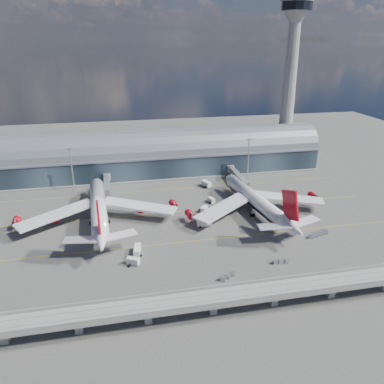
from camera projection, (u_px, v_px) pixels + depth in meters
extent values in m
plane|color=#474744|center=(182.00, 231.00, 165.94)|extent=(500.00, 500.00, 0.00)
cube|color=gold|center=(186.00, 242.00, 156.88)|extent=(200.00, 0.25, 0.01)
cube|color=gold|center=(174.00, 212.00, 184.07)|extent=(200.00, 0.25, 0.01)
cube|color=gold|center=(166.00, 190.00, 211.26)|extent=(200.00, 0.25, 0.01)
cube|color=gold|center=(102.00, 209.00, 186.60)|extent=(0.25, 80.00, 0.01)
cube|color=gold|center=(236.00, 198.00, 199.67)|extent=(0.25, 80.00, 0.01)
cube|color=#1F2A34|center=(159.00, 163.00, 233.99)|extent=(200.00, 28.00, 14.00)
cylinder|color=slate|center=(159.00, 152.00, 231.34)|extent=(200.00, 28.00, 28.00)
cube|color=gray|center=(162.00, 159.00, 218.65)|extent=(200.00, 1.00, 1.20)
cube|color=gray|center=(160.00, 173.00, 236.41)|extent=(200.00, 30.00, 1.20)
cube|color=gray|center=(282.00, 157.00, 255.53)|extent=(18.00, 18.00, 8.00)
cone|color=gray|center=(288.00, 96.00, 239.99)|extent=(10.00, 10.00, 90.00)
cone|color=gray|center=(296.00, 15.00, 222.18)|extent=(16.00, 16.00, 8.00)
cylinder|color=black|center=(297.00, 6.00, 220.28)|extent=(18.00, 18.00, 5.00)
cylinder|color=slate|center=(297.00, 0.00, 219.14)|extent=(19.00, 19.00, 1.50)
cube|color=gray|center=(213.00, 298.00, 114.01)|extent=(220.00, 8.50, 1.20)
cube|color=gray|center=(217.00, 304.00, 109.97)|extent=(220.00, 0.40, 1.20)
cube|color=gray|center=(210.00, 288.00, 117.22)|extent=(220.00, 0.40, 1.20)
cube|color=gray|center=(214.00, 300.00, 112.40)|extent=(220.00, 0.12, 0.12)
cube|color=gray|center=(212.00, 294.00, 115.12)|extent=(220.00, 0.12, 0.12)
cube|color=gray|center=(4.00, 335.00, 103.95)|extent=(2.20, 2.20, 5.00)
cube|color=gray|center=(79.00, 325.00, 107.68)|extent=(2.20, 2.20, 5.00)
cube|color=gray|center=(148.00, 315.00, 111.41)|extent=(2.20, 2.20, 5.00)
cube|color=gray|center=(213.00, 306.00, 115.15)|extent=(2.20, 2.20, 5.00)
cube|color=gray|center=(274.00, 298.00, 118.88)|extent=(2.20, 2.20, 5.00)
cube|color=gray|center=(331.00, 290.00, 122.61)|extent=(2.20, 2.20, 5.00)
cylinder|color=gray|center=(72.00, 172.00, 201.72)|extent=(0.70, 0.70, 25.00)
cube|color=gray|center=(69.00, 149.00, 196.91)|extent=(3.00, 0.40, 1.00)
cylinder|color=gray|center=(248.00, 160.00, 220.39)|extent=(0.70, 0.70, 25.00)
cube|color=gray|center=(250.00, 139.00, 215.58)|extent=(3.00, 0.40, 1.00)
cylinder|color=white|center=(98.00, 207.00, 173.36)|extent=(10.38, 58.79, 7.06)
cone|color=white|center=(96.00, 182.00, 202.46)|extent=(7.55, 9.21, 7.06)
cone|color=white|center=(101.00, 241.00, 141.94)|extent=(7.80, 13.61, 7.06)
cube|color=#B10714|center=(98.00, 217.00, 141.60)|extent=(1.52, 13.21, 14.60)
cube|color=white|center=(56.00, 215.00, 167.32)|extent=(34.97, 25.99, 2.85)
cube|color=white|center=(139.00, 206.00, 176.11)|extent=(35.98, 22.88, 2.85)
cylinder|color=#B10714|center=(56.00, 217.00, 169.88)|extent=(3.84, 5.71, 3.53)
cylinder|color=#B10714|center=(17.00, 221.00, 165.98)|extent=(3.84, 5.71, 3.53)
cylinder|color=#B10714|center=(140.00, 208.00, 179.00)|extent=(3.84, 5.71, 3.53)
cylinder|color=#B10714|center=(173.00, 204.00, 182.90)|extent=(3.84, 5.71, 3.53)
cylinder|color=gray|center=(98.00, 200.00, 193.76)|extent=(0.55, 0.55, 3.31)
cylinder|color=gray|center=(92.00, 222.00, 170.54)|extent=(0.66, 0.66, 3.31)
cylinder|color=gray|center=(107.00, 220.00, 172.22)|extent=(0.66, 0.66, 3.31)
cylinder|color=black|center=(92.00, 224.00, 170.93)|extent=(2.52, 1.79, 1.65)
cylinder|color=black|center=(108.00, 222.00, 172.61)|extent=(2.52, 1.79, 1.65)
cylinder|color=white|center=(255.00, 199.00, 181.92)|extent=(13.23, 54.30, 6.47)
cone|color=white|center=(230.00, 179.00, 208.45)|extent=(7.54, 9.66, 6.47)
cone|color=white|center=(293.00, 227.00, 153.10)|extent=(8.10, 14.09, 6.47)
cube|color=#B10714|center=(290.00, 205.00, 152.82)|extent=(2.46, 13.32, 14.76)
cube|color=white|center=(224.00, 208.00, 175.07)|extent=(32.61, 26.70, 2.76)
cube|color=white|center=(289.00, 198.00, 185.54)|extent=(34.61, 20.25, 2.76)
cylinder|color=black|center=(255.00, 203.00, 182.59)|extent=(11.57, 48.69, 5.50)
cylinder|color=#B10714|center=(221.00, 210.00, 177.59)|extent=(4.24, 5.98, 3.57)
cylinder|color=#B10714|center=(190.00, 214.00, 172.94)|extent=(4.24, 5.98, 3.57)
cylinder|color=#B10714|center=(287.00, 200.00, 188.45)|extent=(4.24, 5.98, 3.57)
cylinder|color=#B10714|center=(313.00, 196.00, 193.10)|extent=(4.24, 5.98, 3.57)
cylinder|color=gray|center=(238.00, 194.00, 200.42)|extent=(0.56, 0.56, 3.34)
cylinder|color=gray|center=(252.00, 213.00, 178.81)|extent=(0.67, 0.67, 3.34)
cylinder|color=gray|center=(265.00, 211.00, 180.94)|extent=(0.67, 0.67, 3.34)
cylinder|color=black|center=(252.00, 215.00, 179.21)|extent=(2.64, 1.97, 1.67)
cylinder|color=black|center=(265.00, 213.00, 181.35)|extent=(2.64, 1.97, 1.67)
cube|color=gray|center=(107.00, 184.00, 205.05)|extent=(3.00, 24.00, 3.00)
cube|color=gray|center=(106.00, 192.00, 194.18)|extent=(3.60, 3.60, 3.40)
cylinder|color=gray|center=(107.00, 177.00, 215.93)|extent=(4.40, 4.40, 4.00)
cylinder|color=gray|center=(107.00, 198.00, 195.50)|extent=(0.50, 0.50, 3.40)
cylinder|color=black|center=(107.00, 201.00, 196.01)|extent=(1.40, 0.80, 0.80)
cube|color=gray|center=(238.00, 176.00, 217.17)|extent=(3.00, 28.00, 3.00)
cube|color=gray|center=(246.00, 184.00, 204.48)|extent=(3.60, 3.60, 3.40)
cylinder|color=gray|center=(231.00, 168.00, 229.86)|extent=(4.40, 4.40, 4.00)
cylinder|color=gray|center=(245.00, 190.00, 205.81)|extent=(0.50, 0.50, 3.40)
cylinder|color=black|center=(245.00, 192.00, 206.32)|extent=(1.40, 0.80, 0.80)
cube|color=silver|center=(137.00, 250.00, 147.57)|extent=(3.38, 7.39, 2.65)
cylinder|color=black|center=(136.00, 250.00, 149.99)|extent=(2.65, 1.28, 0.92)
cylinder|color=black|center=(139.00, 256.00, 146.03)|extent=(2.65, 1.28, 0.92)
cube|color=silver|center=(133.00, 261.00, 140.55)|extent=(5.20, 4.27, 2.47)
cylinder|color=black|center=(137.00, 262.00, 141.90)|extent=(1.93, 2.48, 0.85)
cylinder|color=black|center=(130.00, 265.00, 140.03)|extent=(1.93, 2.48, 0.85)
cube|color=silver|center=(205.00, 224.00, 169.26)|extent=(7.01, 2.16, 2.26)
cylinder|color=black|center=(209.00, 225.00, 170.10)|extent=(0.83, 2.19, 0.78)
cylinder|color=black|center=(200.00, 226.00, 169.17)|extent=(0.83, 2.19, 0.78)
cube|color=silver|center=(204.00, 209.00, 184.00)|extent=(4.72, 5.49, 2.29)
cylinder|color=black|center=(201.00, 210.00, 185.45)|extent=(2.26, 1.92, 0.79)
cylinder|color=black|center=(207.00, 212.00, 183.32)|extent=(2.26, 1.92, 0.79)
cube|color=silver|center=(211.00, 200.00, 194.04)|extent=(3.31, 4.86, 2.31)
cylinder|color=black|center=(211.00, 201.00, 195.73)|extent=(2.36, 1.44, 0.80)
cylinder|color=black|center=(211.00, 203.00, 193.12)|extent=(2.36, 1.44, 0.80)
cube|color=silver|center=(206.00, 184.00, 214.90)|extent=(5.03, 7.31, 2.96)
cylinder|color=black|center=(207.00, 184.00, 217.38)|extent=(3.02, 2.03, 1.02)
cylinder|color=black|center=(206.00, 187.00, 213.41)|extent=(3.02, 2.03, 1.02)
cube|color=gray|center=(223.00, 280.00, 131.51)|extent=(2.55, 2.23, 0.27)
cube|color=#A4A4A9|center=(223.00, 278.00, 131.24)|extent=(2.19, 1.99, 1.34)
cube|color=gray|center=(228.00, 278.00, 132.83)|extent=(2.55, 2.23, 0.27)
cube|color=#A4A4A9|center=(228.00, 276.00, 132.56)|extent=(2.19, 1.99, 1.34)
cube|color=gray|center=(233.00, 275.00, 134.15)|extent=(2.55, 2.23, 0.27)
cube|color=#A4A4A9|center=(233.00, 274.00, 133.88)|extent=(2.19, 1.99, 1.34)
cube|color=gray|center=(311.00, 237.00, 159.75)|extent=(2.86, 2.32, 0.31)
cube|color=#A4A4A9|center=(312.00, 236.00, 159.44)|extent=(2.44, 2.10, 1.55)
cube|color=gray|center=(316.00, 236.00, 160.96)|extent=(2.86, 2.32, 0.31)
cube|color=#A4A4A9|center=(316.00, 234.00, 160.64)|extent=(2.44, 2.10, 1.55)
cube|color=gray|center=(321.00, 234.00, 162.16)|extent=(2.86, 2.32, 0.31)
cube|color=#A4A4A9|center=(321.00, 233.00, 161.84)|extent=(2.44, 2.10, 1.55)
cube|color=gray|center=(325.00, 233.00, 163.36)|extent=(2.86, 2.32, 0.31)
cube|color=#A4A4A9|center=(325.00, 231.00, 163.04)|extent=(2.44, 2.10, 1.55)
cube|color=gray|center=(275.00, 263.00, 141.45)|extent=(2.18, 1.53, 0.26)
cube|color=#A4A4A9|center=(275.00, 262.00, 141.19)|extent=(1.82, 1.42, 1.31)
cube|color=gray|center=(281.00, 263.00, 141.74)|extent=(2.18, 1.53, 0.26)
cube|color=#A4A4A9|center=(281.00, 261.00, 141.48)|extent=(1.82, 1.42, 1.31)
cube|color=gray|center=(287.00, 262.00, 142.03)|extent=(2.18, 1.53, 0.26)
cube|color=#A4A4A9|center=(287.00, 261.00, 141.77)|extent=(1.82, 1.42, 1.31)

